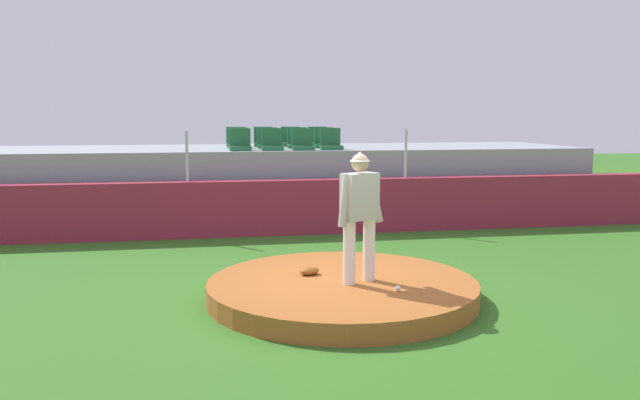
{
  "coord_description": "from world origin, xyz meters",
  "views": [
    {
      "loc": [
        -1.83,
        -8.47,
        2.57
      ],
      "look_at": [
        0.0,
        1.76,
        1.17
      ],
      "focal_mm": 35.76,
      "sensor_mm": 36.0,
      "label": 1
    }
  ],
  "objects": [
    {
      "name": "ground_plane",
      "position": [
        0.0,
        0.0,
        0.0
      ],
      "size": [
        60.0,
        60.0,
        0.0
      ],
      "primitive_type": "plane",
      "color": "#336A1F"
    },
    {
      "name": "pitchers_mound",
      "position": [
        0.0,
        0.0,
        0.14
      ],
      "size": [
        3.77,
        3.77,
        0.27
      ],
      "primitive_type": "cylinder",
      "color": "#A35A26",
      "rests_on": "ground_plane"
    },
    {
      "name": "pitcher",
      "position": [
        0.21,
        -0.13,
        1.32
      ],
      "size": [
        0.74,
        0.46,
        1.8
      ],
      "rotation": [
        0.0,
        0.0,
        0.46
      ],
      "color": "white",
      "rests_on": "pitchers_mound"
    },
    {
      "name": "baseball",
      "position": [
        0.6,
        -0.66,
        0.31
      ],
      "size": [
        0.07,
        0.07,
        0.07
      ],
      "primitive_type": "sphere",
      "color": "white",
      "rests_on": "pitchers_mound"
    },
    {
      "name": "fielding_glove",
      "position": [
        -0.4,
        0.39,
        0.33
      ],
      "size": [
        0.35,
        0.29,
        0.11
      ],
      "primitive_type": "ellipsoid",
      "rotation": [
        0.0,
        0.0,
        0.36
      ],
      "color": "brown",
      "rests_on": "pitchers_mound"
    },
    {
      "name": "brick_barrier",
      "position": [
        0.0,
        5.03,
        0.59
      ],
      "size": [
        17.19,
        0.4,
        1.18
      ],
      "primitive_type": "cube",
      "color": "maroon",
      "rests_on": "ground_plane"
    },
    {
      "name": "fence_post_left",
      "position": [
        -2.23,
        5.03,
        1.71
      ],
      "size": [
        0.06,
        0.06,
        1.06
      ],
      "primitive_type": "cylinder",
      "color": "silver",
      "rests_on": "brick_barrier"
    },
    {
      "name": "fence_post_right",
      "position": [
        2.51,
        5.03,
        1.71
      ],
      "size": [
        0.06,
        0.06,
        1.06
      ],
      "primitive_type": "cylinder",
      "color": "silver",
      "rests_on": "brick_barrier"
    },
    {
      "name": "bleacher_platform",
      "position": [
        0.0,
        7.46,
        0.88
      ],
      "size": [
        14.85,
        3.78,
        1.76
      ],
      "primitive_type": "cube",
      "color": "#949AA0",
      "rests_on": "ground_plane"
    },
    {
      "name": "stadium_chair_0",
      "position": [
        -1.07,
        6.08,
        1.92
      ],
      "size": [
        0.48,
        0.44,
        0.5
      ],
      "rotation": [
        0.0,
        0.0,
        3.14
      ],
      "color": "#236538",
      "rests_on": "bleacher_platform"
    },
    {
      "name": "stadium_chair_1",
      "position": [
        -0.35,
        6.08,
        1.92
      ],
      "size": [
        0.48,
        0.44,
        0.5
      ],
      "rotation": [
        0.0,
        0.0,
        3.14
      ],
      "color": "#236538",
      "rests_on": "bleacher_platform"
    },
    {
      "name": "stadium_chair_2",
      "position": [
        0.36,
        6.06,
        1.92
      ],
      "size": [
        0.48,
        0.44,
        0.5
      ],
      "rotation": [
        0.0,
        0.0,
        3.14
      ],
      "color": "#236538",
      "rests_on": "bleacher_platform"
    },
    {
      "name": "stadium_chair_3",
      "position": [
        1.03,
        6.11,
        1.92
      ],
      "size": [
        0.48,
        0.44,
        0.5
      ],
      "rotation": [
        0.0,
        0.0,
        3.14
      ],
      "color": "#236538",
      "rests_on": "bleacher_platform"
    },
    {
      "name": "stadium_chair_4",
      "position": [
        -1.06,
        7.0,
        1.92
      ],
      "size": [
        0.48,
        0.44,
        0.5
      ],
      "rotation": [
        0.0,
        0.0,
        3.14
      ],
      "color": "#236538",
      "rests_on": "bleacher_platform"
    },
    {
      "name": "stadium_chair_5",
      "position": [
        -0.36,
        6.97,
        1.92
      ],
      "size": [
        0.48,
        0.44,
        0.5
      ],
      "rotation": [
        0.0,
        0.0,
        3.14
      ],
      "color": "#236538",
      "rests_on": "bleacher_platform"
    },
    {
      "name": "stadium_chair_6",
      "position": [
        0.38,
        7.0,
        1.92
      ],
      "size": [
        0.48,
        0.44,
        0.5
      ],
      "rotation": [
        0.0,
        0.0,
        3.14
      ],
      "color": "#236538",
      "rests_on": "bleacher_platform"
    },
    {
      "name": "stadium_chair_7",
      "position": [
        1.05,
        7.0,
        1.92
      ],
      "size": [
        0.48,
        0.44,
        0.5
      ],
      "rotation": [
        0.0,
        0.0,
        3.14
      ],
      "color": "#236538",
      "rests_on": "bleacher_platform"
    },
    {
      "name": "stadium_chair_8",
      "position": [
        -1.08,
        7.87,
        1.92
      ],
      "size": [
        0.48,
        0.44,
        0.5
      ],
      "rotation": [
        0.0,
        0.0,
        3.14
      ],
      "color": "#236538",
      "rests_on": "bleacher_platform"
    },
    {
      "name": "stadium_chair_9",
      "position": [
        -0.38,
        7.91,
        1.92
      ],
      "size": [
        0.48,
        0.44,
        0.5
      ],
      "rotation": [
        0.0,
        0.0,
        3.14
      ],
      "color": "#236538",
      "rests_on": "bleacher_platform"
    },
    {
      "name": "stadium_chair_10",
      "position": [
        0.32,
        7.88,
        1.92
      ],
      "size": [
        0.48,
        0.44,
        0.5
      ],
      "rotation": [
        0.0,
        0.0,
        3.14
      ],
      "color": "#236538",
      "rests_on": "bleacher_platform"
    },
    {
      "name": "stadium_chair_11",
      "position": [
        1.04,
        7.9,
        1.92
      ],
      "size": [
        0.48,
        0.44,
        0.5
      ],
      "rotation": [
        0.0,
        0.0,
        3.14
      ],
      "color": "#236538",
      "rests_on": "bleacher_platform"
    }
  ]
}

